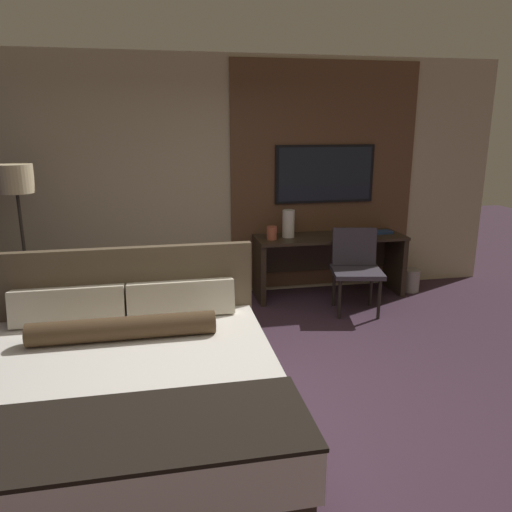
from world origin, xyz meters
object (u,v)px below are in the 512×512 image
(armchair_by_window, at_px, (6,325))
(book, at_px, (383,232))
(vase_short, at_px, (272,233))
(desk, at_px, (328,254))
(waste_bin, at_px, (411,280))
(bed, at_px, (123,393))
(desk_chair, at_px, (356,262))
(tv, at_px, (325,174))
(floor_lamp, at_px, (17,192))
(vase_tall, at_px, (288,224))

(armchair_by_window, height_order, book, book)
(vase_short, xyz_separation_m, book, (1.41, 0.07, -0.06))
(desk, height_order, waste_bin, desk)
(bed, bearing_deg, desk_chair, 38.69)
(tv, height_order, desk_chair, tv)
(armchair_by_window, relative_size, vase_short, 6.71)
(vase_short, height_order, waste_bin, vase_short)
(vase_short, bearing_deg, bed, -123.06)
(bed, relative_size, armchair_by_window, 2.08)
(tv, distance_m, vase_short, 1.01)
(vase_short, bearing_deg, tv, 23.63)
(desk, distance_m, desk_chair, 0.57)
(desk, xyz_separation_m, waste_bin, (1.06, -0.10, -0.37))
(bed, xyz_separation_m, waste_bin, (3.35, 2.38, -0.17))
(book, relative_size, waste_bin, 0.84)
(desk_chair, height_order, armchair_by_window, desk_chair)
(desk, bearing_deg, floor_lamp, -175.21)
(bed, distance_m, vase_tall, 3.11)
(vase_tall, bearing_deg, floor_lamp, -174.34)
(waste_bin, bearing_deg, book, 167.41)
(armchair_by_window, bearing_deg, book, -59.18)
(book, bearing_deg, tv, 159.71)
(book, height_order, waste_bin, book)
(book, bearing_deg, armchair_by_window, -167.41)
(bed, distance_m, book, 3.88)
(bed, bearing_deg, tv, 49.90)
(desk_chair, xyz_separation_m, waste_bin, (0.94, 0.45, -0.41))
(bed, bearing_deg, desk, 47.34)
(armchair_by_window, bearing_deg, floor_lamp, 12.54)
(armchair_by_window, height_order, waste_bin, armchair_by_window)
(floor_lamp, distance_m, waste_bin, 4.59)
(tv, relative_size, waste_bin, 4.40)
(tv, xyz_separation_m, waste_bin, (1.06, -0.34, -1.31))
(vase_short, bearing_deg, armchair_by_window, -162.50)
(bed, distance_m, tv, 3.73)
(bed, xyz_separation_m, book, (2.97, 2.46, 0.45))
(floor_lamp, xyz_separation_m, waste_bin, (4.41, 0.18, -1.25))
(tv, distance_m, armchair_by_window, 3.81)
(armchair_by_window, bearing_deg, vase_tall, -53.98)
(desk_chair, bearing_deg, bed, -129.86)
(vase_short, bearing_deg, desk, 6.61)
(desk, distance_m, tv, 0.97)
(vase_short, bearing_deg, waste_bin, -0.59)
(bed, height_order, armchair_by_window, bed)
(floor_lamp, height_order, vase_tall, floor_lamp)
(bed, bearing_deg, vase_short, 56.94)
(vase_tall, bearing_deg, book, -0.91)
(desk, distance_m, waste_bin, 1.12)
(bed, height_order, vase_short, bed)
(desk_chair, xyz_separation_m, book, (0.56, 0.53, 0.21))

